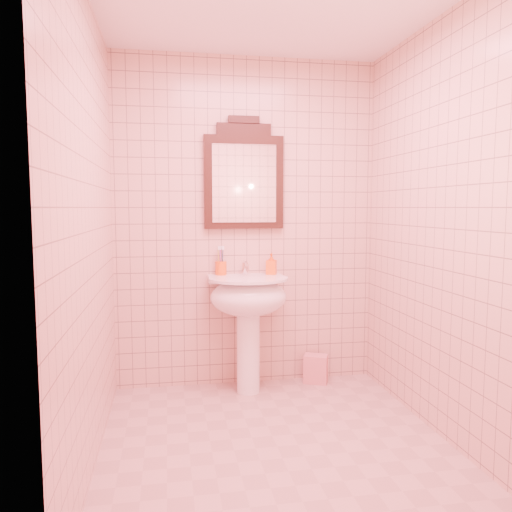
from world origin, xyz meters
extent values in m
plane|color=tan|center=(0.00, 0.00, 0.00)|extent=(2.20, 2.20, 0.00)
cube|color=#D3A893|center=(0.00, 1.10, 1.25)|extent=(2.00, 0.02, 2.50)
cylinder|color=white|center=(-0.03, 0.88, 0.35)|extent=(0.17, 0.17, 0.70)
ellipsoid|color=white|center=(-0.03, 0.86, 0.72)|extent=(0.56, 0.46, 0.28)
cube|color=white|center=(-0.03, 1.03, 0.83)|extent=(0.56, 0.15, 0.05)
cylinder|color=white|center=(-0.03, 0.86, 0.85)|extent=(0.58, 0.58, 0.02)
cylinder|color=white|center=(-0.03, 1.03, 0.91)|extent=(0.04, 0.04, 0.09)
cylinder|color=white|center=(-0.03, 0.97, 0.94)|extent=(0.02, 0.10, 0.02)
cylinder|color=white|center=(-0.03, 0.92, 0.93)|extent=(0.02, 0.02, 0.04)
cube|color=white|center=(-0.03, 1.04, 0.96)|extent=(0.01, 0.07, 0.01)
cube|color=black|center=(-0.03, 1.08, 1.56)|extent=(0.60, 0.05, 0.70)
cube|color=black|center=(-0.03, 1.08, 1.96)|extent=(0.41, 0.05, 0.09)
cube|color=black|center=(-0.03, 1.08, 2.02)|extent=(0.23, 0.05, 0.06)
cube|color=white|center=(-0.03, 1.05, 1.55)|extent=(0.49, 0.01, 0.58)
cylinder|color=#E55513|center=(-0.21, 1.04, 0.92)|extent=(0.08, 0.08, 0.11)
cylinder|color=silver|center=(-0.19, 1.04, 0.96)|extent=(0.01, 0.01, 0.19)
cylinder|color=#338CD8|center=(-0.20, 1.06, 0.96)|extent=(0.01, 0.01, 0.19)
cylinder|color=#E5334C|center=(-0.21, 1.06, 0.96)|extent=(0.01, 0.01, 0.19)
cylinder|color=#3FBF59|center=(-0.22, 1.05, 0.96)|extent=(0.01, 0.01, 0.19)
cylinder|color=#D8CC4C|center=(-0.22, 1.03, 0.96)|extent=(0.01, 0.01, 0.19)
cylinder|color=purple|center=(-0.21, 1.02, 0.96)|extent=(0.01, 0.01, 0.19)
cylinder|color=#4C4C59|center=(-0.20, 1.03, 0.96)|extent=(0.01, 0.01, 0.19)
imported|color=#EF5C14|center=(0.17, 1.01, 0.94)|extent=(0.10, 0.10, 0.16)
cube|color=tan|center=(0.53, 0.98, 0.11)|extent=(0.21, 0.18, 0.22)
camera|label=1|loc=(-0.60, -2.69, 1.37)|focal=35.00mm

